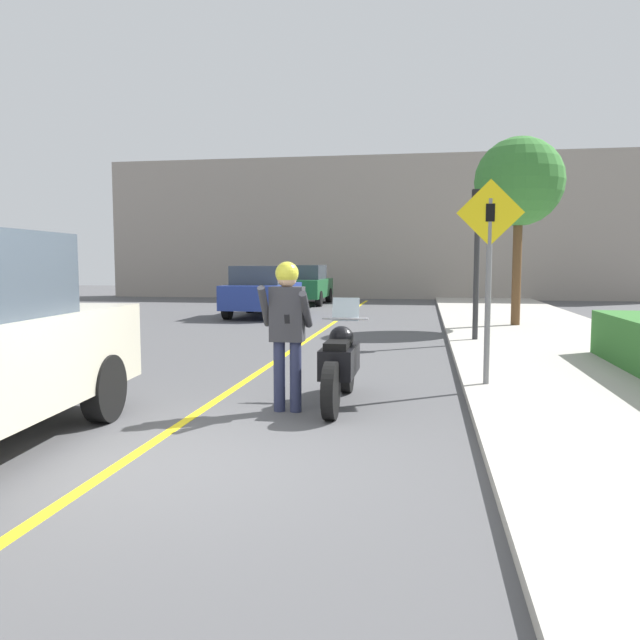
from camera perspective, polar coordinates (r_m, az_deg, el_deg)
The scene contains 11 objects.
ground_plane at distance 5.84m, azimuth -11.78°, elevation -12.67°, with size 80.00×80.00×0.00m, color #4C4C4F.
sidewalk_curb at distance 9.73m, azimuth 25.90°, elevation -5.53°, with size 4.40×44.00×0.11m.
road_center_line at distance 11.62m, azimuth -3.78°, elevation -3.57°, with size 0.12×36.00×0.01m.
building_backdrop at distance 31.28m, azimuth 5.79°, elevation 8.36°, with size 28.00×1.20×6.96m.
motorcycle at distance 7.86m, azimuth 1.83°, elevation -4.04°, with size 0.62×2.19×1.32m.
person_biker at distance 7.42m, azimuth -3.03°, elevation 0.06°, with size 0.59×0.49×1.80m.
crossing_sign at distance 8.87m, azimuth 15.19°, elevation 5.14°, with size 0.91×0.08×2.81m.
traffic_light at distance 14.03m, azimuth 14.19°, elevation 7.55°, with size 0.26×0.30×3.25m.
street_tree at distance 17.73m, azimuth 17.75°, elevation 11.87°, with size 2.34×2.34×4.99m.
parked_car_blue at distance 20.79m, azimuth -5.25°, elevation 2.69°, with size 1.88×4.20×1.68m.
parked_car_green at distance 26.70m, azimuth -1.39°, elevation 3.28°, with size 1.88×4.20×1.68m.
Camera 1 is at (2.04, -5.17, 1.79)m, focal length 35.00 mm.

